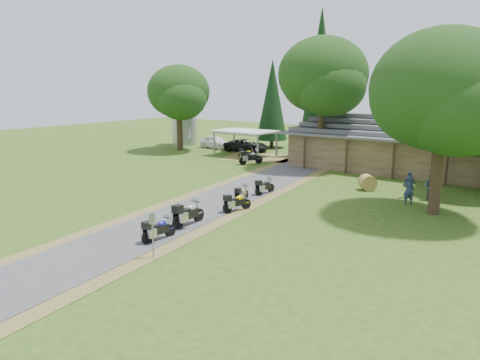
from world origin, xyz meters
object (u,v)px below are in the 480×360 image
Objects in this scene: lodge at (411,143)px; motorcycle_carport_a at (247,153)px; car_white_sedan at (216,141)px; motorcycle_row_b at (188,212)px; motorcycle_row_d at (242,193)px; motorcycle_row_e at (265,185)px; motorcycle_row_a at (159,228)px; silo at (184,120)px; car_dark_suv at (246,142)px; hay_bale at (367,183)px; motorcycle_row_c at (237,201)px; carport at (245,143)px; motorcycle_carport_b at (251,157)px.

lodge reaches higher than motorcycle_carport_a.
lodge is 23.10m from car_white_sedan.
motorcycle_row_b is 1.29× the size of motorcycle_row_d.
motorcycle_row_b is 1.23× the size of motorcycle_row_e.
motorcycle_row_b is at bearing 14.64° from motorcycle_row_a.
motorcycle_row_a is at bearing -48.91° from silo.
motorcycle_row_d is at bearing -92.21° from motorcycle_carport_a.
car_dark_suv is at bearing -2.80° from silo.
motorcycle_row_a reaches higher than hay_bale.
motorcycle_row_a is 6.54m from motorcycle_row_c.
motorcycle_row_e reaches higher than motorcycle_row_d.
carport is at bearing 22.47° from motorcycle_row_d.
carport is at bearing -175.28° from lodge.
motorcycle_row_b reaches higher than motorcycle_row_a.
lodge is 12.25× the size of motorcycle_row_e.
carport is (-16.80, -1.39, -1.10)m from lodge.
car_dark_suv is 25.37m from motorcycle_row_c.
motorcycle_row_b is (-0.52, 2.68, 0.11)m from motorcycle_row_a.
motorcycle_carport_b reaches higher than motorcycle_row_c.
carport is at bearing -15.21° from silo.
hay_bale is (-0.12, -9.51, -1.90)m from lodge.
lodge is at bearing -29.94° from motorcycle_row_d.
carport is 5.37m from motorcycle_carport_b.
hay_bale is at bearing -133.22° from car_dark_suv.
motorcycle_row_b reaches higher than motorcycle_row_d.
motorcycle_row_a reaches higher than motorcycle_row_d.
motorcycle_row_c is at bearing -161.08° from motorcycle_row_e.
car_white_sedan is 5.04× the size of hay_bale.
car_dark_suv is 8.58m from motorcycle_carport_b.
carport is at bearing 96.15° from motorcycle_carport_a.
car_white_sedan is at bearing 154.70° from hay_bale.
car_dark_suv reaches higher than motorcycle_row_a.
motorcycle_row_a is at bearing -98.99° from lodge.
carport is 3.26m from car_dark_suv.
motorcycle_carport_a is at bearing -169.83° from lodge.
carport is 18.57m from hay_bale.
silo is 5.56× the size of hay_bale.
car_dark_suv is 5.16m from motorcycle_carport_a.
motorcycle_row_b is (12.15, -22.09, -0.62)m from carport.
car_white_sedan is 2.64× the size of motorcycle_carport_b.
motorcycle_row_c is at bearing -55.79° from carport.
silo is 17.01m from motorcycle_carport_b.
motorcycle_row_e is 1.57× the size of hay_bale.
car_dark_suv is 3.28× the size of motorcycle_row_d.
car_white_sedan is 3.35× the size of motorcycle_carport_a.
hay_bale is at bearing -38.97° from motorcycle_row_e.
motorcycle_row_c is 0.85× the size of motorcycle_carport_b.
carport is at bearing -107.39° from car_white_sedan.
car_white_sedan reaches higher than motorcycle_carport_b.
car_dark_suv reaches higher than motorcycle_carport_a.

